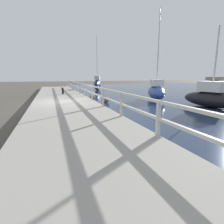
{
  "coord_description": "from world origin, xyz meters",
  "views": [
    {
      "loc": [
        -0.86,
        -12.14,
        1.97
      ],
      "look_at": [
        2.67,
        -2.14,
        -0.21
      ],
      "focal_mm": 28.0,
      "sensor_mm": 36.0,
      "label": 1
    }
  ],
  "objects_px": {
    "mooring_bollard": "(63,91)",
    "sailboat_yellow": "(214,84)",
    "sailboat_blue": "(156,91)",
    "sailboat_navy": "(97,84)",
    "sailboat_black": "(211,97)"
  },
  "relations": [
    {
      "from": "mooring_bollard",
      "to": "sailboat_yellow",
      "type": "xyz_separation_m",
      "value": [
        22.2,
        2.71,
        0.19
      ]
    },
    {
      "from": "sailboat_blue",
      "to": "sailboat_yellow",
      "type": "height_order",
      "value": "sailboat_blue"
    },
    {
      "from": "sailboat_navy",
      "to": "sailboat_blue",
      "type": "xyz_separation_m",
      "value": [
        2.18,
        -11.83,
        -0.17
      ]
    },
    {
      "from": "mooring_bollard",
      "to": "sailboat_black",
      "type": "bearing_deg",
      "value": -45.98
    },
    {
      "from": "sailboat_navy",
      "to": "sailboat_black",
      "type": "bearing_deg",
      "value": -59.93
    },
    {
      "from": "sailboat_yellow",
      "to": "sailboat_black",
      "type": "xyz_separation_m",
      "value": [
        -13.6,
        -11.61,
        -0.15
      ]
    },
    {
      "from": "mooring_bollard",
      "to": "sailboat_blue",
      "type": "height_order",
      "value": "sailboat_blue"
    },
    {
      "from": "mooring_bollard",
      "to": "sailboat_yellow",
      "type": "bearing_deg",
      "value": 6.96
    },
    {
      "from": "mooring_bollard",
      "to": "sailboat_yellow",
      "type": "relative_size",
      "value": 0.1
    },
    {
      "from": "mooring_bollard",
      "to": "sailboat_navy",
      "type": "height_order",
      "value": "sailboat_navy"
    },
    {
      "from": "sailboat_blue",
      "to": "sailboat_navy",
      "type": "bearing_deg",
      "value": 123.8
    },
    {
      "from": "sailboat_blue",
      "to": "sailboat_black",
      "type": "distance_m",
      "value": 4.82
    },
    {
      "from": "sailboat_blue",
      "to": "sailboat_yellow",
      "type": "distance_m",
      "value": 16.16
    },
    {
      "from": "sailboat_black",
      "to": "mooring_bollard",
      "type": "bearing_deg",
      "value": 122.4
    },
    {
      "from": "sailboat_navy",
      "to": "sailboat_black",
      "type": "xyz_separation_m",
      "value": [
        3.19,
        -16.55,
        -0.22
      ]
    }
  ]
}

